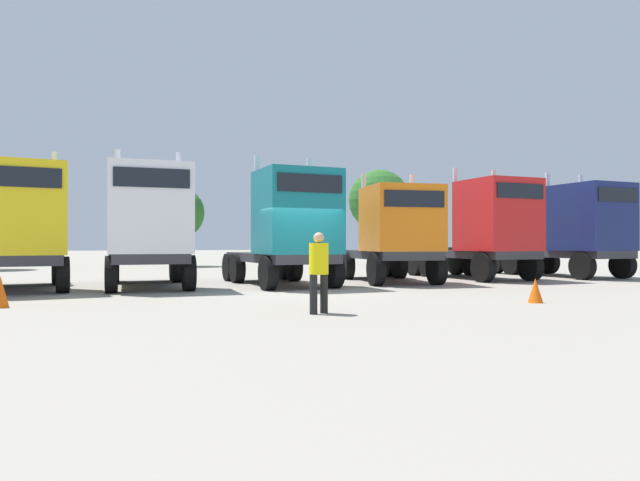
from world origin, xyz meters
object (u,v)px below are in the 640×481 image
(semi_truck_yellow, at_px, (21,225))
(semi_truck_red, at_px, (488,228))
(semi_truck_teal, at_px, (290,228))
(visitor_in_hivis, at_px, (319,267))
(semi_truck_orange, at_px, (395,233))
(traffic_cone_near, at_px, (0,292))
(semi_truck_white, at_px, (149,227))
(traffic_cone_far, at_px, (535,290))
(semi_truck_navy, at_px, (579,230))

(semi_truck_yellow, bearing_deg, semi_truck_red, 82.54)
(semi_truck_teal, distance_m, visitor_in_hivis, 7.23)
(semi_truck_orange, relative_size, traffic_cone_near, 8.72)
(semi_truck_orange, bearing_deg, semi_truck_white, -84.49)
(semi_truck_yellow, bearing_deg, traffic_cone_far, 50.82)
(semi_truck_teal, height_order, semi_truck_navy, semi_truck_navy)
(semi_truck_white, relative_size, semi_truck_red, 1.04)
(semi_truck_teal, bearing_deg, semi_truck_red, 91.96)
(traffic_cone_near, bearing_deg, semi_truck_orange, 19.39)
(semi_truck_yellow, relative_size, semi_truck_navy, 0.91)
(traffic_cone_far, bearing_deg, semi_truck_orange, 91.31)
(traffic_cone_near, bearing_deg, visitor_in_hivis, -27.69)
(semi_truck_yellow, bearing_deg, semi_truck_white, 78.81)
(visitor_in_hivis, relative_size, traffic_cone_near, 2.33)
(traffic_cone_far, bearing_deg, visitor_in_hivis, -176.94)
(semi_truck_white, xyz_separation_m, traffic_cone_far, (8.68, -7.36, -1.67))
(semi_truck_white, height_order, semi_truck_navy, semi_truck_navy)
(semi_truck_orange, relative_size, semi_truck_navy, 0.96)
(semi_truck_yellow, distance_m, semi_truck_teal, 8.14)
(semi_truck_teal, bearing_deg, visitor_in_hivis, -15.64)
(semi_truck_white, xyz_separation_m, semi_truck_navy, (17.31, 0.28, 0.05))
(semi_truck_teal, xyz_separation_m, visitor_in_hivis, (-1.42, -7.03, -0.98))
(semi_truck_yellow, height_order, semi_truck_navy, semi_truck_navy)
(semi_truck_red, distance_m, traffic_cone_far, 8.84)
(semi_truck_white, height_order, semi_truck_red, semi_truck_red)
(semi_truck_red, relative_size, traffic_cone_far, 10.31)
(semi_truck_red, distance_m, visitor_in_hivis, 12.63)
(semi_truck_yellow, xyz_separation_m, visitor_in_hivis, (6.68, -7.90, -1.02))
(semi_truck_navy, bearing_deg, traffic_cone_far, -51.89)
(semi_truck_navy, bearing_deg, semi_truck_teal, -89.33)
(semi_truck_red, xyz_separation_m, traffic_cone_near, (-16.16, -4.58, -1.68))
(semi_truck_navy, height_order, traffic_cone_near, semi_truck_navy)
(traffic_cone_far, bearing_deg, semi_truck_red, 61.72)
(semi_truck_white, xyz_separation_m, traffic_cone_near, (-3.38, -4.31, -1.61))
(semi_truck_white, xyz_separation_m, semi_truck_orange, (8.52, -0.13, -0.15))
(semi_truck_navy, bearing_deg, semi_truck_white, -92.50)
(semi_truck_teal, height_order, traffic_cone_far, semi_truck_teal)
(semi_truck_white, relative_size, traffic_cone_near, 8.95)
(semi_truck_white, distance_m, semi_truck_teal, 4.48)
(semi_truck_teal, height_order, visitor_in_hivis, semi_truck_teal)
(semi_truck_yellow, height_order, semi_truck_teal, semi_truck_teal)
(semi_truck_teal, height_order, semi_truck_orange, semi_truck_teal)
(semi_truck_orange, distance_m, semi_truck_red, 4.29)
(visitor_in_hivis, bearing_deg, semi_truck_red, 108.02)
(semi_truck_teal, bearing_deg, semi_truck_navy, 89.85)
(semi_truck_teal, xyz_separation_m, semi_truck_navy, (12.88, 0.92, 0.07))
(traffic_cone_near, xyz_separation_m, traffic_cone_far, (12.06, -3.05, -0.06))
(semi_truck_red, relative_size, visitor_in_hivis, 3.69)
(semi_truck_orange, bearing_deg, semi_truck_navy, 99.04)
(semi_truck_teal, height_order, traffic_cone_near, semi_truck_teal)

